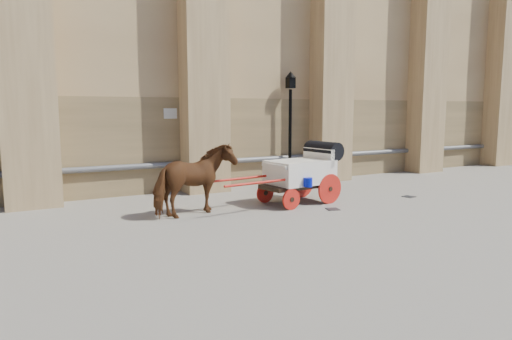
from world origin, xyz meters
TOP-DOWN VIEW (x-y plane):
  - ground at (0.00, 0.00)m, footprint 90.00×90.00m
  - horse at (-2.53, 0.57)m, footprint 2.28×1.49m
  - carriage at (0.77, 0.63)m, footprint 3.99×1.52m
  - street_lamp at (2.25, 3.63)m, footprint 0.37×0.37m
  - drain_grate_near at (0.92, -0.53)m, footprint 0.40×0.40m
  - drain_grate_far at (4.03, -0.25)m, footprint 0.37×0.37m

SIDE VIEW (x-z plane):
  - ground at x=0.00m, z-range 0.00..0.00m
  - drain_grate_near at x=0.92m, z-range 0.00..0.01m
  - drain_grate_far at x=4.03m, z-range 0.00..0.01m
  - horse at x=-2.53m, z-range 0.00..1.78m
  - carriage at x=0.77m, z-range 0.07..1.77m
  - street_lamp at x=2.25m, z-range 0.14..4.08m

